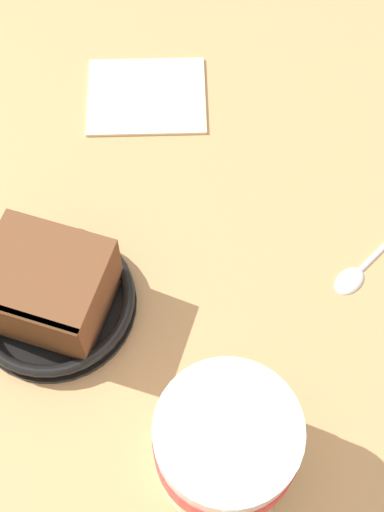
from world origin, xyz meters
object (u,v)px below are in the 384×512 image
small_plate (56,296)px  teaspoon (368,262)px  cake_slice (48,284)px  tea_mug (226,447)px  folded_napkin (146,95)px

small_plate → teaspoon: (23.50, 10.93, -0.62)cm
small_plate → teaspoon: 25.93cm
small_plate → cake_slice: size_ratio=1.45×
tea_mug → folded_napkin: 35.26cm
tea_mug → cake_slice: bearing=153.9°
tea_mug → folded_napkin: bearing=118.3°
small_plate → tea_mug: 18.91cm
tea_mug → folded_napkin: size_ratio=1.06×
small_plate → tea_mug: bearing=-26.8°
cake_slice → teaspoon: bearing=25.5°
tea_mug → teaspoon: 20.96cm
tea_mug → teaspoon: size_ratio=0.97×
tea_mug → teaspoon: tea_mug is taller
small_plate → folded_napkin: size_ratio=1.18×
small_plate → cake_slice: bearing=-90.4°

